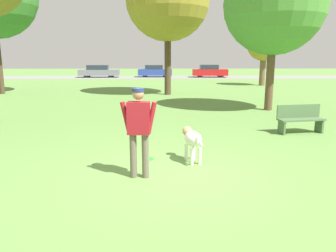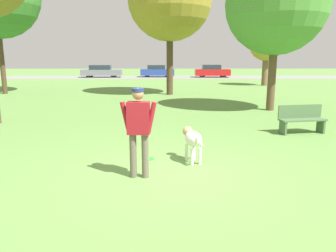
{
  "view_description": "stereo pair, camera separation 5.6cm",
  "coord_description": "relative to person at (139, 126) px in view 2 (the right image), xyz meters",
  "views": [
    {
      "loc": [
        -0.11,
        -6.01,
        2.24
      ],
      "look_at": [
        0.01,
        0.34,
        0.9
      ],
      "focal_mm": 35.0,
      "sensor_mm": 36.0,
      "label": 1
    },
    {
      "loc": [
        -0.06,
        -6.01,
        2.24
      ],
      "look_at": [
        0.01,
        0.34,
        0.9
      ],
      "focal_mm": 35.0,
      "sensor_mm": 36.0,
      "label": 2
    }
  ],
  "objects": [
    {
      "name": "parked_car_red",
      "position": [
        5.88,
        31.43,
        -0.32
      ],
      "size": [
        3.95,
        1.81,
        1.4
      ],
      "rotation": [
        0.0,
        0.0,
        -0.03
      ],
      "color": "red",
      "rests_on": "ground_plane"
    },
    {
      "name": "ground_plane",
      "position": [
        0.54,
        0.11,
        -1.0
      ],
      "size": [
        120.0,
        120.0,
        0.0
      ],
      "primitive_type": "plane",
      "color": "#608C42"
    },
    {
      "name": "tree_near_right",
      "position": [
        5.02,
        7.99,
        3.36
      ],
      "size": [
        4.14,
        4.14,
        6.45
      ],
      "color": "brown",
      "rests_on": "ground_plane"
    },
    {
      "name": "far_road_strip",
      "position": [
        0.54,
        31.64,
        -1.0
      ],
      "size": [
        120.0,
        6.0,
        0.01
      ],
      "color": "gray",
      "rests_on": "ground_plane"
    },
    {
      "name": "dog",
      "position": [
        1.08,
        0.94,
        -0.5
      ],
      "size": [
        0.47,
        0.97,
        0.73
      ],
      "rotation": [
        0.0,
        0.0,
        1.86
      ],
      "color": "silver",
      "rests_on": "ground_plane"
    },
    {
      "name": "park_bench",
      "position": [
        4.58,
        3.66,
        -0.55
      ],
      "size": [
        1.45,
        0.64,
        0.84
      ],
      "rotation": [
        0.0,
        0.0,
        0.17
      ],
      "color": "#4C6B42",
      "rests_on": "ground_plane"
    },
    {
      "name": "frisbee",
      "position": [
        0.12,
        1.12,
        -0.99
      ],
      "size": [
        0.24,
        0.24,
        0.02
      ],
      "color": "#33D838",
      "rests_on": "ground_plane"
    },
    {
      "name": "parked_car_blue",
      "position": [
        -0.33,
        32.03,
        -0.34
      ],
      "size": [
        3.81,
        1.8,
        1.36
      ],
      "rotation": [
        0.0,
        0.0,
        -0.01
      ],
      "color": "#284293",
      "rests_on": "ground_plane"
    },
    {
      "name": "parked_car_grey",
      "position": [
        -6.61,
        31.48,
        -0.33
      ],
      "size": [
        4.56,
        1.88,
        1.37
      ],
      "rotation": [
        0.0,
        0.0,
        0.05
      ],
      "color": "slate",
      "rests_on": "ground_plane"
    },
    {
      "name": "person",
      "position": [
        0.0,
        0.0,
        0.0
      ],
      "size": [
        0.68,
        0.25,
        1.69
      ],
      "rotation": [
        0.0,
        0.0,
        -0.08
      ],
      "color": "#665B4C",
      "rests_on": "ground_plane"
    },
    {
      "name": "tree_far_right",
      "position": [
        8.53,
        20.5,
        2.22
      ],
      "size": [
        2.66,
        2.66,
        4.6
      ],
      "color": "brown",
      "rests_on": "ground_plane"
    }
  ]
}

